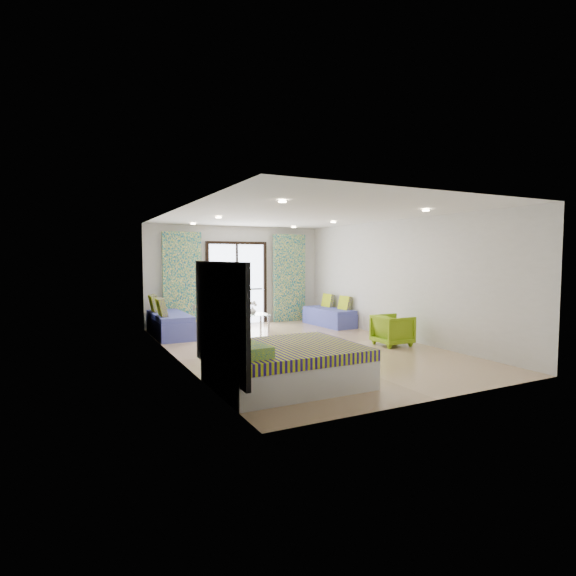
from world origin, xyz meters
name	(u,v)px	position (x,y,z in m)	size (l,w,h in m)	color
floor	(301,348)	(0.00, 0.00, 0.00)	(5.00, 7.50, 0.01)	tan
ceiling	(301,215)	(0.00, 0.00, 2.70)	(5.00, 7.50, 0.01)	silver
wall_back	(237,275)	(0.00, 3.75, 1.35)	(5.00, 0.01, 2.70)	silver
wall_front	(440,297)	(0.00, -3.75, 1.35)	(5.00, 0.01, 2.70)	silver
wall_left	(177,286)	(-2.50, 0.00, 1.35)	(0.01, 7.50, 2.70)	silver
wall_right	(397,279)	(2.50, 0.00, 1.35)	(0.01, 7.50, 2.70)	silver
balcony_door	(237,279)	(0.00, 3.72, 1.26)	(1.76, 0.08, 2.28)	black
balcony_rail	(237,290)	(0.00, 3.73, 0.95)	(1.52, 0.03, 0.04)	#595451
curtain_left	(182,280)	(-1.55, 3.57, 1.25)	(1.00, 0.10, 2.50)	silver
curtain_right	(289,278)	(1.55, 3.57, 1.25)	(1.00, 0.10, 2.50)	silver
downlight_a	(282,202)	(-1.40, -2.00, 2.67)	(0.12, 0.12, 0.02)	#FFE0B2
downlight_b	(426,210)	(1.40, -2.00, 2.67)	(0.12, 0.12, 0.02)	#FFE0B2
downlight_c	(218,218)	(-1.40, 1.00, 2.67)	(0.12, 0.12, 0.02)	#FFE0B2
downlight_d	(333,222)	(1.40, 1.00, 2.67)	(0.12, 0.12, 0.02)	#FFE0B2
downlight_e	(193,224)	(-1.40, 3.00, 2.67)	(0.12, 0.12, 0.02)	#FFE0B2
downlight_f	(294,227)	(1.40, 3.00, 2.67)	(0.12, 0.12, 0.02)	#FFE0B2
headboard	(219,317)	(-2.46, -2.24, 1.05)	(0.06, 2.10, 1.50)	black
switch_plate	(194,308)	(-2.47, -0.99, 1.05)	(0.02, 0.10, 0.10)	silver
bed	(285,364)	(-1.48, -2.24, 0.30)	(2.09, 1.70, 0.72)	silver
daybed_left	(169,323)	(-2.12, 2.59, 0.30)	(0.76, 1.94, 0.95)	#474FAB
daybed_right	(329,316)	(2.12, 2.27, 0.26)	(0.74, 1.71, 0.83)	#474FAB
coffee_table	(254,316)	(-0.10, 2.29, 0.39)	(0.71, 0.71, 0.77)	silver
vase	(252,311)	(-0.15, 2.23, 0.53)	(0.19, 0.19, 0.19)	white
armchair	(393,328)	(1.85, -0.64, 0.35)	(0.69, 0.65, 0.71)	#81AD16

